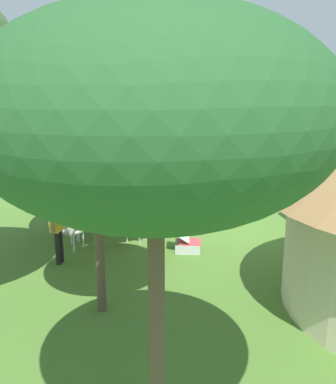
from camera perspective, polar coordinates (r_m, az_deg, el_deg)
The scene contains 16 objects.
ground_plane at distance 12.64m, azimuth 4.56°, elevation -3.90°, with size 36.00×36.00×0.00m, color #4F7B2E.
shade_umbrella at distance 10.90m, azimuth -9.95°, elevation 8.63°, with size 4.31×4.31×3.39m.
patio_dining_table at distance 11.33m, azimuth -9.47°, elevation -2.73°, with size 1.51×1.11×0.74m.
patio_chair_near_lawn at distance 10.79m, azimuth -3.97°, elevation -4.18°, with size 0.58×0.59×0.90m.
patio_chair_near_hut at distance 12.34m, azimuth -6.20°, elevation -1.86°, with size 0.60×0.59×0.90m.
patio_chair_west_end at distance 12.05m, azimuth -14.35°, elevation -2.63°, with size 0.58×0.59×0.90m.
patio_chair_east_end at distance 10.48m, azimuth -13.42°, elevation -5.11°, with size 0.60×0.59×0.90m.
guest_beside_umbrella at distance 9.62m, azimuth -15.00°, elevation -4.20°, with size 0.33×0.55×1.60m.
standing_watcher at distance 14.56m, azimuth 15.54°, elevation 2.08°, with size 0.30×0.58×1.65m.
striped_lounge_chair at distance 10.26m, azimuth 2.41°, elevation -6.73°, with size 0.88×0.65×0.62m.
zebra_nearest_camera at distance 12.28m, azimuth 19.30°, elevation -0.09°, with size 0.76×2.22×1.59m.
zebra_by_umbrella at distance 12.50m, azimuth 7.24°, elevation 0.74°, with size 2.31×1.13×1.57m.
zebra_toward_hut at distance 14.06m, azimuth -5.85°, elevation 2.04°, with size 2.15×1.18×1.51m.
acacia_tree_far_lawn at distance 6.89m, azimuth -10.14°, elevation 8.62°, with size 2.70×2.70×4.09m.
acacia_tree_right_background at distance 3.67m, azimuth -1.80°, elevation 10.40°, with size 3.24×3.24×4.65m.
brick_patio_kerb at distance 15.89m, azimuth -13.80°, elevation -0.34°, with size 2.80×0.36×0.08m, color #995650.
Camera 1 is at (2.29, 11.80, 3.92)m, focal length 38.64 mm.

